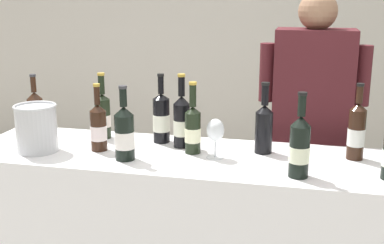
{
  "coord_description": "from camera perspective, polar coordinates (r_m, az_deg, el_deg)",
  "views": [
    {
      "loc": [
        0.42,
        -2.01,
        1.63
      ],
      "look_at": [
        -0.05,
        0.0,
        1.09
      ],
      "focal_mm": 45.97,
      "sensor_mm": 36.0,
      "label": 1
    }
  ],
  "objects": [
    {
      "name": "ice_bucket",
      "position": [
        2.3,
        -17.6,
        -0.64
      ],
      "size": [
        0.19,
        0.19,
        0.21
      ],
      "color": "silver",
      "rests_on": "counter"
    },
    {
      "name": "wine_bottle_2",
      "position": [
        2.59,
        -17.68,
        1.0
      ],
      "size": [
        0.08,
        0.08,
        0.3
      ],
      "color": "black",
      "rests_on": "counter"
    },
    {
      "name": "wine_bottle_1",
      "position": [
        2.1,
        -7.85,
        -1.31
      ],
      "size": [
        0.09,
        0.09,
        0.32
      ],
      "color": "black",
      "rests_on": "counter"
    },
    {
      "name": "wine_bottle_3",
      "position": [
        1.92,
        12.37,
        -2.77
      ],
      "size": [
        0.08,
        0.08,
        0.33
      ],
      "color": "black",
      "rests_on": "counter"
    },
    {
      "name": "wine_glass",
      "position": [
        2.1,
        2.74,
        -1.12
      ],
      "size": [
        0.08,
        0.08,
        0.17
      ],
      "color": "silver",
      "rests_on": "counter"
    },
    {
      "name": "person_server",
      "position": [
        2.7,
        13.41,
        -3.65
      ],
      "size": [
        0.56,
        0.24,
        1.65
      ],
      "color": "black",
      "rests_on": "ground_plane"
    },
    {
      "name": "wine_bottle_11",
      "position": [
        2.33,
        -3.58,
        0.47
      ],
      "size": [
        0.08,
        0.08,
        0.33
      ],
      "color": "black",
      "rests_on": "counter"
    },
    {
      "name": "wine_bottle_6",
      "position": [
        2.17,
        0.09,
        -0.76
      ],
      "size": [
        0.07,
        0.07,
        0.32
      ],
      "color": "black",
      "rests_on": "counter"
    },
    {
      "name": "wine_bottle_7",
      "position": [
        2.26,
        -1.21,
        0.11
      ],
      "size": [
        0.08,
        0.08,
        0.34
      ],
      "color": "black",
      "rests_on": "counter"
    },
    {
      "name": "wall_back",
      "position": [
        4.63,
        8.15,
        11.57
      ],
      "size": [
        8.0,
        0.1,
        2.8
      ],
      "primitive_type": "cube",
      "color": "beige",
      "rests_on": "ground_plane"
    },
    {
      "name": "wine_bottle_5",
      "position": [
        2.44,
        -10.32,
        0.79
      ],
      "size": [
        0.08,
        0.08,
        0.32
      ],
      "color": "black",
      "rests_on": "counter"
    },
    {
      "name": "wine_bottle_8",
      "position": [
        2.2,
        18.54,
        -1.02
      ],
      "size": [
        0.07,
        0.07,
        0.33
      ],
      "color": "black",
      "rests_on": "counter"
    },
    {
      "name": "wine_bottle_0",
      "position": [
        2.25,
        -10.8,
        -0.6
      ],
      "size": [
        0.07,
        0.07,
        0.31
      ],
      "color": "black",
      "rests_on": "counter"
    },
    {
      "name": "wine_bottle_10",
      "position": [
        2.19,
        8.35,
        -0.51
      ],
      "size": [
        0.08,
        0.08,
        0.32
      ],
      "color": "black",
      "rests_on": "counter"
    }
  ]
}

